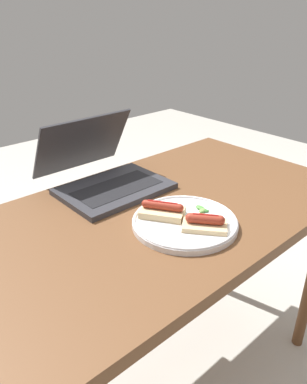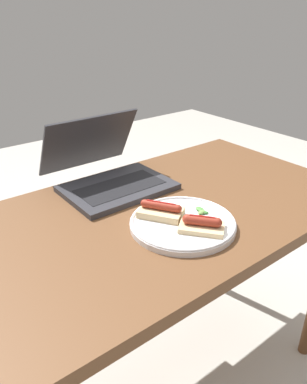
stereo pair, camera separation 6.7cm
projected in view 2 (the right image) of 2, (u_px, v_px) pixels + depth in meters
ground_plane at (161, 377)px, 1.43m from camera, size 6.00×6.00×0.00m
desk at (163, 228)px, 1.14m from camera, size 1.22×0.68×0.74m
laptop at (109, 174)px, 1.23m from camera, size 0.34×0.35×0.22m
plate at (183, 223)px, 1.00m from camera, size 0.29×0.29×0.02m
sausage_toast_left at (161, 211)px, 1.02m from camera, size 0.12×0.14×0.04m
sausage_toast_middle at (202, 224)px, 0.96m from camera, size 0.13×0.13×0.04m
salad_pile at (202, 212)px, 1.04m from camera, size 0.06×0.08×0.01m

